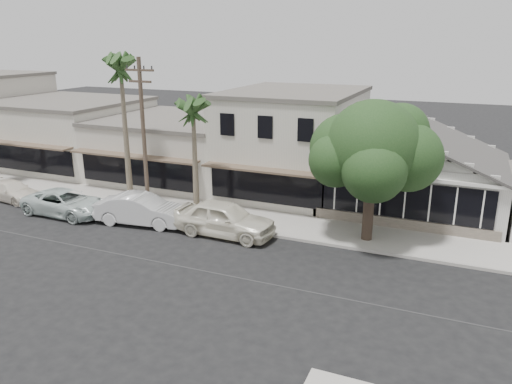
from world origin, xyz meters
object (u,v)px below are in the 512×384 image
at_px(car_3, 12,191).
at_px(car_1, 141,210).
at_px(car_0, 225,219).
at_px(shade_tree, 372,150).
at_px(car_2, 66,203).
at_px(utility_pole, 144,135).

bearing_deg(car_3, car_1, -85.68).
bearing_deg(car_0, car_1, 94.95).
xyz_separation_m(car_3, shade_tree, (22.13, 2.26, 4.12)).
relative_size(car_0, car_2, 1.03).
bearing_deg(car_2, utility_pole, -67.61).
distance_m(car_1, car_3, 10.15).
bearing_deg(utility_pole, car_2, -158.70).
relative_size(car_1, car_2, 0.97).
bearing_deg(shade_tree, car_1, -167.89).
xyz_separation_m(car_1, car_3, (-10.15, 0.32, -0.22)).
distance_m(utility_pole, car_3, 10.59).
distance_m(car_0, car_2, 10.03).
bearing_deg(car_0, car_3, 91.38).
bearing_deg(car_0, utility_pole, 80.95).
distance_m(car_0, car_3, 15.15).
bearing_deg(car_1, utility_pole, 11.69).
xyz_separation_m(car_0, shade_tree, (6.99, 2.26, 3.83)).
height_order(utility_pole, car_3, utility_pole).
bearing_deg(car_3, utility_pole, -77.99).
distance_m(car_2, shade_tree, 17.71).
height_order(utility_pole, car_2, utility_pole).
height_order(car_1, shade_tree, shade_tree).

